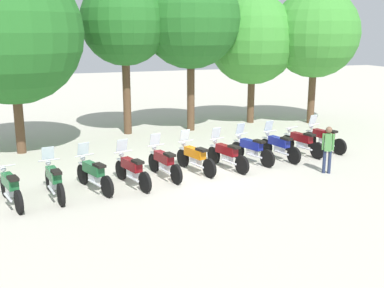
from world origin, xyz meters
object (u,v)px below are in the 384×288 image
(motorcycle_3, at_px, (132,169))
(motorcycle_6, at_px, (227,154))
(motorcycle_0, at_px, (10,187))
(motorcycle_7, at_px, (251,149))
(tree_1, at_px, (11,33))
(motorcycle_1, at_px, (54,180))
(motorcycle_2, at_px, (93,174))
(motorcycle_8, at_px, (279,146))
(motorcycle_4, at_px, (164,162))
(person_0, at_px, (328,146))
(tree_5, at_px, (315,34))
(motorcycle_9, at_px, (302,142))
(tree_2, at_px, (124,22))
(tree_4, at_px, (253,40))
(motorcycle_5, at_px, (195,157))
(tree_3, at_px, (191,19))
(motorcycle_10, at_px, (323,138))

(motorcycle_3, height_order, motorcycle_6, same)
(motorcycle_0, bearing_deg, motorcycle_7, -93.25)
(motorcycle_6, relative_size, tree_1, 0.29)
(motorcycle_1, bearing_deg, motorcycle_0, 93.15)
(motorcycle_7, bearing_deg, motorcycle_2, 83.80)
(motorcycle_8, bearing_deg, motorcycle_4, 87.34)
(person_0, height_order, tree_5, tree_5)
(motorcycle_9, bearing_deg, tree_2, 28.58)
(motorcycle_3, distance_m, tree_2, 8.92)
(tree_4, distance_m, tree_5, 3.12)
(motorcycle_3, bearing_deg, person_0, -113.75)
(motorcycle_8, bearing_deg, motorcycle_0, 88.75)
(motorcycle_6, xyz_separation_m, tree_2, (-2.04, 6.82, 4.57))
(tree_1, bearing_deg, tree_2, 24.14)
(motorcycle_5, height_order, motorcycle_7, same)
(tree_1, distance_m, tree_4, 11.65)
(motorcycle_6, bearing_deg, tree_4, -47.34)
(motorcycle_4, relative_size, tree_4, 0.33)
(tree_3, bearing_deg, tree_5, -3.44)
(motorcycle_1, bearing_deg, motorcycle_8, -88.48)
(motorcycle_0, bearing_deg, motorcycle_4, -92.85)
(tree_3, height_order, tree_5, tree_3)
(person_0, bearing_deg, tree_4, -156.14)
(motorcycle_2, xyz_separation_m, motorcycle_5, (3.52, 0.74, 0.00))
(motorcycle_0, height_order, motorcycle_3, motorcycle_3)
(motorcycle_3, bearing_deg, motorcycle_7, -91.96)
(motorcycle_1, relative_size, tree_1, 0.30)
(motorcycle_5, bearing_deg, tree_2, -8.23)
(motorcycle_2, distance_m, motorcycle_10, 9.54)
(motorcycle_1, height_order, motorcycle_2, same)
(motorcycle_10, height_order, tree_5, tree_5)
(motorcycle_8, distance_m, tree_3, 7.80)
(motorcycle_6, height_order, tree_5, tree_5)
(motorcycle_2, relative_size, tree_3, 0.28)
(motorcycle_2, height_order, motorcycle_7, same)
(motorcycle_4, distance_m, tree_4, 10.95)
(motorcycle_3, bearing_deg, motorcycle_5, -88.62)
(tree_2, height_order, tree_3, tree_3)
(motorcycle_3, height_order, tree_4, tree_4)
(motorcycle_5, relative_size, motorcycle_6, 1.00)
(motorcycle_7, xyz_separation_m, tree_4, (3.43, 6.94, 3.72))
(motorcycle_9, relative_size, tree_4, 0.33)
(motorcycle_4, bearing_deg, tree_3, -37.91)
(motorcycle_6, relative_size, motorcycle_10, 0.99)
(motorcycle_1, bearing_deg, motorcycle_7, -87.34)
(motorcycle_9, xyz_separation_m, tree_3, (-2.51, 5.80, 4.70))
(motorcycle_2, relative_size, motorcycle_9, 0.98)
(motorcycle_7, distance_m, motorcycle_9, 2.38)
(motorcycle_1, distance_m, motorcycle_2, 1.19)
(motorcycle_6, bearing_deg, tree_1, 39.67)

